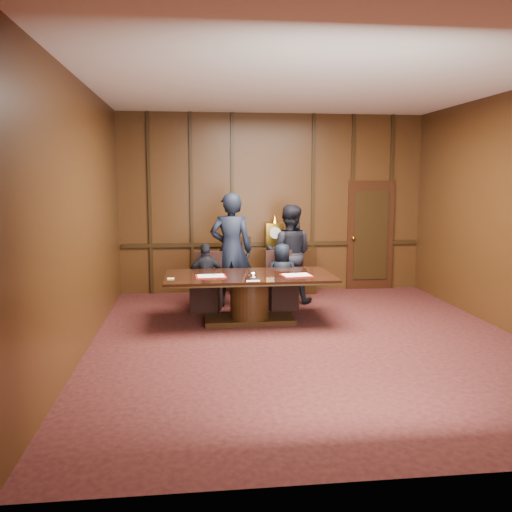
{
  "coord_description": "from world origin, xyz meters",
  "views": [
    {
      "loc": [
        -1.58,
        -7.14,
        2.24
      ],
      "look_at": [
        -0.62,
        1.11,
        1.05
      ],
      "focal_mm": 38.0,
      "sensor_mm": 36.0,
      "label": 1
    }
  ],
  "objects": [
    {
      "name": "room",
      "position": [
        0.07,
        0.14,
        1.72
      ],
      "size": [
        7.0,
        7.04,
        3.5
      ],
      "color": "black",
      "rests_on": "ground"
    },
    {
      "name": "sideboard",
      "position": [
        0.0,
        3.26,
        0.49
      ],
      "size": [
        1.6,
        0.45,
        1.54
      ],
      "color": "black",
      "rests_on": "ground"
    },
    {
      "name": "conference_table",
      "position": [
        -0.72,
        1.1,
        0.51
      ],
      "size": [
        2.62,
        1.32,
        0.76
      ],
      "color": "black",
      "rests_on": "ground"
    },
    {
      "name": "folder_left",
      "position": [
        -1.32,
        0.98,
        0.77
      ],
      "size": [
        0.47,
        0.35,
        0.02
      ],
      "rotation": [
        0.0,
        0.0,
        0.04
      ],
      "color": "#A70F12",
      "rests_on": "conference_table"
    },
    {
      "name": "folder_right",
      "position": [
        -0.01,
        0.92,
        0.77
      ],
      "size": [
        0.5,
        0.39,
        0.02
      ],
      "rotation": [
        0.0,
        0.0,
        0.14
      ],
      "color": "#A70F12",
      "rests_on": "conference_table"
    },
    {
      "name": "inkstand",
      "position": [
        -0.72,
        0.65,
        0.81
      ],
      "size": [
        0.2,
        0.14,
        0.12
      ],
      "color": "white",
      "rests_on": "conference_table"
    },
    {
      "name": "notepad",
      "position": [
        -1.92,
        0.86,
        0.77
      ],
      "size": [
        0.1,
        0.07,
        0.01
      ],
      "primitive_type": "cube",
      "rotation": [
        0.0,
        0.0,
        -0.02
      ],
      "color": "#E8E972",
      "rests_on": "conference_table"
    },
    {
      "name": "chair_left",
      "position": [
        -1.37,
        1.98,
        0.29
      ],
      "size": [
        0.57,
        0.57,
        0.99
      ],
      "rotation": [
        0.0,
        0.0,
        -0.22
      ],
      "color": "black",
      "rests_on": "ground"
    },
    {
      "name": "chair_right",
      "position": [
        -0.07,
        1.98,
        0.29
      ],
      "size": [
        0.53,
        0.53,
        0.99
      ],
      "rotation": [
        0.0,
        0.0,
        0.11
      ],
      "color": "black",
      "rests_on": "ground"
    },
    {
      "name": "signatory_left",
      "position": [
        -1.37,
        1.9,
        0.58
      ],
      "size": [
        0.71,
        0.37,
        1.16
      ],
      "primitive_type": "imported",
      "rotation": [
        0.0,
        0.0,
        3.27
      ],
      "color": "black",
      "rests_on": "ground"
    },
    {
      "name": "signatory_right",
      "position": [
        -0.07,
        1.9,
        0.57
      ],
      "size": [
        0.6,
        0.43,
        1.15
      ],
      "primitive_type": "imported",
      "rotation": [
        0.0,
        0.0,
        3.01
      ],
      "color": "black",
      "rests_on": "ground"
    },
    {
      "name": "witness_left",
      "position": [
        -0.92,
        2.21,
        1.0
      ],
      "size": [
        0.78,
        0.56,
        2.0
      ],
      "primitive_type": "imported",
      "rotation": [
        0.0,
        0.0,
        3.02
      ],
      "color": "black",
      "rests_on": "ground"
    },
    {
      "name": "witness_right",
      "position": [
        0.14,
        2.45,
        0.89
      ],
      "size": [
        1.01,
        0.88,
        1.78
      ],
      "primitive_type": "imported",
      "rotation": [
        0.0,
        0.0,
        2.88
      ],
      "color": "black",
      "rests_on": "ground"
    }
  ]
}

